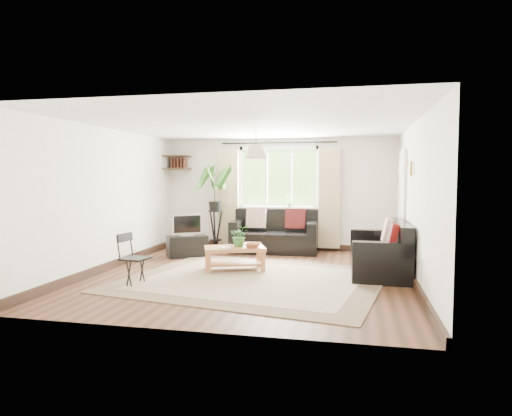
% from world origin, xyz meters
% --- Properties ---
extents(floor, '(5.50, 5.50, 0.00)m').
position_xyz_m(floor, '(0.00, 0.00, 0.00)').
color(floor, black).
rests_on(floor, ground).
extents(ceiling, '(5.50, 5.50, 0.00)m').
position_xyz_m(ceiling, '(0.00, 0.00, 2.40)').
color(ceiling, white).
rests_on(ceiling, floor).
extents(wall_back, '(5.00, 0.02, 2.40)m').
position_xyz_m(wall_back, '(0.00, 2.75, 1.20)').
color(wall_back, white).
rests_on(wall_back, floor).
extents(wall_front, '(5.00, 0.02, 2.40)m').
position_xyz_m(wall_front, '(0.00, -2.75, 1.20)').
color(wall_front, white).
rests_on(wall_front, floor).
extents(wall_left, '(0.02, 5.50, 2.40)m').
position_xyz_m(wall_left, '(-2.50, 0.00, 1.20)').
color(wall_left, white).
rests_on(wall_left, floor).
extents(wall_right, '(0.02, 5.50, 2.40)m').
position_xyz_m(wall_right, '(2.50, 0.00, 1.20)').
color(wall_right, white).
rests_on(wall_right, floor).
extents(rug, '(4.26, 3.83, 0.02)m').
position_xyz_m(rug, '(0.12, -0.37, 0.01)').
color(rug, beige).
rests_on(rug, floor).
extents(window, '(2.50, 0.16, 2.16)m').
position_xyz_m(window, '(0.00, 2.71, 1.55)').
color(window, white).
rests_on(window, wall_back).
extents(door, '(0.06, 0.96, 2.06)m').
position_xyz_m(door, '(2.47, 1.70, 1.00)').
color(door, silver).
rests_on(door, wall_right).
extents(corner_shelf, '(0.50, 0.50, 0.34)m').
position_xyz_m(corner_shelf, '(-2.25, 2.50, 1.89)').
color(corner_shelf, black).
rests_on(corner_shelf, wall_back).
extents(pendant_lamp, '(0.36, 0.36, 0.54)m').
position_xyz_m(pendant_lamp, '(0.00, 0.40, 2.05)').
color(pendant_lamp, beige).
rests_on(pendant_lamp, ceiling).
extents(wall_sconce, '(0.12, 0.12, 0.28)m').
position_xyz_m(wall_sconce, '(2.43, 0.30, 1.74)').
color(wall_sconce, beige).
rests_on(wall_sconce, wall_right).
extents(sofa_back, '(1.81, 0.96, 0.84)m').
position_xyz_m(sofa_back, '(-0.01, 2.25, 0.42)').
color(sofa_back, black).
rests_on(sofa_back, floor).
extents(sofa_right, '(1.75, 0.91, 0.81)m').
position_xyz_m(sofa_right, '(2.01, 0.50, 0.41)').
color(sofa_right, black).
rests_on(sofa_right, floor).
extents(coffee_table, '(1.12, 0.86, 0.41)m').
position_xyz_m(coffee_table, '(-0.33, 0.24, 0.20)').
color(coffee_table, '#975A31').
rests_on(coffee_table, floor).
extents(table_plant, '(0.39, 0.36, 0.36)m').
position_xyz_m(table_plant, '(-0.26, 0.31, 0.58)').
color(table_plant, '#316D2B').
rests_on(table_plant, coffee_table).
extents(bowl, '(0.34, 0.34, 0.07)m').
position_xyz_m(bowl, '(-0.03, 0.26, 0.44)').
color(bowl, '#A15A37').
rests_on(bowl, coffee_table).
extents(book_a, '(0.29, 0.30, 0.02)m').
position_xyz_m(book_a, '(-0.53, 0.06, 0.42)').
color(book_a, silver).
rests_on(book_a, coffee_table).
extents(book_b, '(0.19, 0.24, 0.02)m').
position_xyz_m(book_b, '(-0.55, 0.27, 0.42)').
color(book_b, brown).
rests_on(book_b, coffee_table).
extents(tv_stand, '(0.88, 0.78, 0.41)m').
position_xyz_m(tv_stand, '(-1.60, 1.37, 0.21)').
color(tv_stand, black).
rests_on(tv_stand, floor).
extents(tv, '(0.60, 0.48, 0.45)m').
position_xyz_m(tv, '(-1.60, 1.37, 0.64)').
color(tv, '#A5A5AA').
rests_on(tv, tv_stand).
extents(palm_stand, '(0.77, 0.77, 1.84)m').
position_xyz_m(palm_stand, '(-1.32, 2.33, 0.92)').
color(palm_stand, black).
rests_on(palm_stand, floor).
extents(folding_chair, '(0.44, 0.44, 0.75)m').
position_xyz_m(folding_chair, '(-1.48, -1.04, 0.38)').
color(folding_chair, black).
rests_on(folding_chair, floor).
extents(sill_plant, '(0.14, 0.10, 0.27)m').
position_xyz_m(sill_plant, '(0.25, 2.63, 1.06)').
color(sill_plant, '#2D6023').
rests_on(sill_plant, window).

